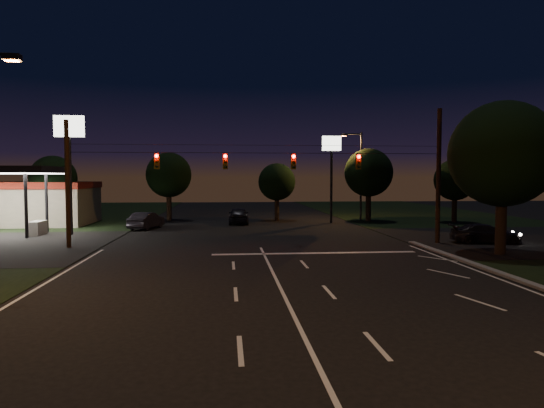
{
  "coord_description": "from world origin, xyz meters",
  "views": [
    {
      "loc": [
        -2.13,
        -16.23,
        4.44
      ],
      "look_at": [
        0.3,
        9.64,
        3.0
      ],
      "focal_mm": 32.0,
      "sensor_mm": 36.0,
      "label": 1
    }
  ],
  "objects": [
    {
      "name": "ground",
      "position": [
        0.0,
        0.0,
        0.0
      ],
      "size": [
        140.0,
        140.0,
        0.0
      ],
      "primitive_type": "plane",
      "color": "black",
      "rests_on": "ground"
    },
    {
      "name": "gas_station",
      "position": [
        -21.86,
        30.39,
        2.38
      ],
      "size": [
        14.2,
        16.1,
        5.25
      ],
      "color": "gray",
      "rests_on": "ground"
    },
    {
      "name": "pole_sign_right",
      "position": [
        8.0,
        30.0,
        6.24
      ],
      "size": [
        1.8,
        0.3,
        8.4
      ],
      "color": "black",
      "rests_on": "ground"
    },
    {
      "name": "tree_far_b",
      "position": [
        -7.98,
        34.13,
        4.61
      ],
      "size": [
        4.6,
        4.6,
        6.98
      ],
      "color": "black",
      "rests_on": "ground"
    },
    {
      "name": "utility_pole_left",
      "position": [
        -12.0,
        15.0,
        0.0
      ],
      "size": [
        0.28,
        0.28,
        8.0
      ],
      "primitive_type": "cylinder",
      "color": "black",
      "rests_on": "ground"
    },
    {
      "name": "tree_far_a",
      "position": [
        -17.98,
        30.12,
        4.26
      ],
      "size": [
        4.2,
        4.2,
        6.42
      ],
      "color": "black",
      "rests_on": "ground"
    },
    {
      "name": "car_oncoming_a",
      "position": [
        -1.0,
        29.81,
        0.79
      ],
      "size": [
        1.98,
        4.68,
        1.58
      ],
      "primitive_type": "imported",
      "rotation": [
        0.0,
        0.0,
        3.12
      ],
      "color": "black",
      "rests_on": "ground"
    },
    {
      "name": "tree_far_d",
      "position": [
        12.02,
        31.13,
        4.83
      ],
      "size": [
        4.8,
        4.8,
        7.3
      ],
      "color": "black",
      "rests_on": "ground"
    },
    {
      "name": "street_light_right_far",
      "position": [
        11.24,
        32.0,
        5.24
      ],
      "size": [
        2.2,
        0.35,
        9.0
      ],
      "color": "black",
      "rests_on": "ground"
    },
    {
      "name": "car_oncoming_b",
      "position": [
        -8.99,
        25.98,
        0.72
      ],
      "size": [
        2.68,
        4.64,
        1.45
      ],
      "primitive_type": "imported",
      "rotation": [
        0.0,
        0.0,
        2.86
      ],
      "color": "black",
      "rests_on": "ground"
    },
    {
      "name": "tree_right_near",
      "position": [
        13.53,
        10.17,
        5.68
      ],
      "size": [
        6.0,
        6.0,
        8.76
      ],
      "color": "black",
      "rests_on": "ground"
    },
    {
      "name": "cross_street_right",
      "position": [
        20.0,
        16.0,
        0.0
      ],
      "size": [
        20.0,
        16.0,
        0.02
      ],
      "primitive_type": "cube",
      "color": "black",
      "rests_on": "ground"
    },
    {
      "name": "stop_bar",
      "position": [
        3.0,
        11.5,
        0.01
      ],
      "size": [
        12.0,
        0.5,
        0.01
      ],
      "primitive_type": "cube",
      "color": "silver",
      "rests_on": "ground"
    },
    {
      "name": "utility_pole_right",
      "position": [
        12.0,
        15.0,
        0.0
      ],
      "size": [
        0.3,
        0.3,
        9.0
      ],
      "primitive_type": "cylinder",
      "color": "black",
      "rests_on": "ground"
    },
    {
      "name": "car_cross",
      "position": [
        15.12,
        14.5,
        0.65
      ],
      "size": [
        4.76,
        2.57,
        1.31
      ],
      "primitive_type": "imported",
      "rotation": [
        0.0,
        0.0,
        1.4
      ],
      "color": "black",
      "rests_on": "ground"
    },
    {
      "name": "tree_far_e",
      "position": [
        20.02,
        29.11,
        4.11
      ],
      "size": [
        4.0,
        4.0,
        6.18
      ],
      "color": "black",
      "rests_on": "ground"
    },
    {
      "name": "tree_far_c",
      "position": [
        3.02,
        33.1,
        3.9
      ],
      "size": [
        3.8,
        3.8,
        5.86
      ],
      "color": "black",
      "rests_on": "ground"
    },
    {
      "name": "center_line",
      "position": [
        0.0,
        -6.0,
        0.01
      ],
      "size": [
        0.14,
        40.0,
        0.01
      ],
      "primitive_type": "cube",
      "color": "silver",
      "rests_on": "ground"
    },
    {
      "name": "pole_sign_left_near",
      "position": [
        -14.0,
        22.0,
        6.98
      ],
      "size": [
        2.2,
        0.3,
        9.1
      ],
      "color": "black",
      "rests_on": "ground"
    },
    {
      "name": "signal_span",
      "position": [
        -0.0,
        14.96,
        5.5
      ],
      "size": [
        24.0,
        0.4,
        1.56
      ],
      "color": "black",
      "rests_on": "ground"
    }
  ]
}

